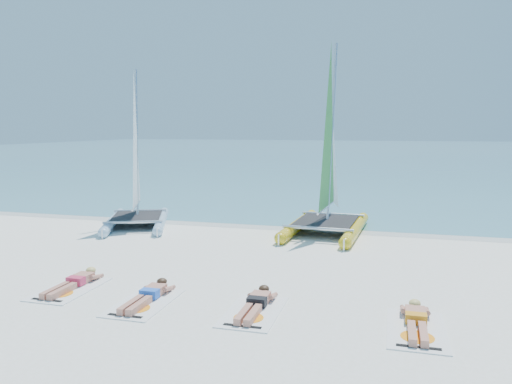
% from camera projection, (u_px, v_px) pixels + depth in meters
% --- Properties ---
extents(ground, '(140.00, 140.00, 0.00)m').
position_uv_depth(ground, '(206.00, 266.00, 12.65)').
color(ground, white).
rests_on(ground, ground).
extents(sea, '(140.00, 115.00, 0.01)m').
position_uv_depth(sea, '(359.00, 151.00, 72.95)').
color(sea, '#6CADB4').
rests_on(sea, ground).
extents(wet_sand_strip, '(140.00, 1.40, 0.01)m').
position_uv_depth(wet_sand_strip, '(261.00, 225.00, 17.91)').
color(wet_sand_strip, silver).
rests_on(wet_sand_strip, ground).
extents(catamaran_blue, '(3.49, 4.70, 5.80)m').
position_uv_depth(catamaran_blue, '(136.00, 177.00, 17.69)').
color(catamaran_blue, '#A2BAD5').
rests_on(catamaran_blue, ground).
extents(catamaran_yellow, '(2.61, 5.24, 6.58)m').
position_uv_depth(catamaran_yellow, '(330.00, 170.00, 16.85)').
color(catamaran_yellow, yellow).
rests_on(catamaran_yellow, ground).
extents(towel_a, '(1.00, 1.85, 0.02)m').
position_uv_depth(towel_a, '(70.00, 289.00, 10.84)').
color(towel_a, white).
rests_on(towel_a, ground).
extents(sunbather_a, '(0.37, 1.73, 0.26)m').
position_uv_depth(sunbather_a, '(75.00, 282.00, 11.01)').
color(sunbather_a, tan).
rests_on(sunbather_a, towel_a).
extents(towel_b, '(1.00, 1.85, 0.02)m').
position_uv_depth(towel_b, '(144.00, 303.00, 9.99)').
color(towel_b, white).
rests_on(towel_b, ground).
extents(sunbather_b, '(0.37, 1.73, 0.26)m').
position_uv_depth(sunbather_b, '(149.00, 294.00, 10.16)').
color(sunbather_b, tan).
rests_on(sunbather_b, towel_b).
extents(towel_c, '(1.00, 1.85, 0.02)m').
position_uv_depth(towel_c, '(254.00, 312.00, 9.52)').
color(towel_c, white).
rests_on(towel_c, ground).
extents(sunbather_c, '(0.37, 1.73, 0.26)m').
position_uv_depth(sunbather_c, '(256.00, 303.00, 9.69)').
color(sunbather_c, tan).
rests_on(sunbather_c, towel_c).
extents(towel_d, '(1.00, 1.85, 0.02)m').
position_uv_depth(towel_d, '(416.00, 330.00, 8.67)').
color(towel_d, white).
rests_on(towel_d, ground).
extents(sunbather_d, '(0.37, 1.73, 0.26)m').
position_uv_depth(sunbather_d, '(416.00, 320.00, 8.84)').
color(sunbather_d, tan).
rests_on(sunbather_d, towel_d).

